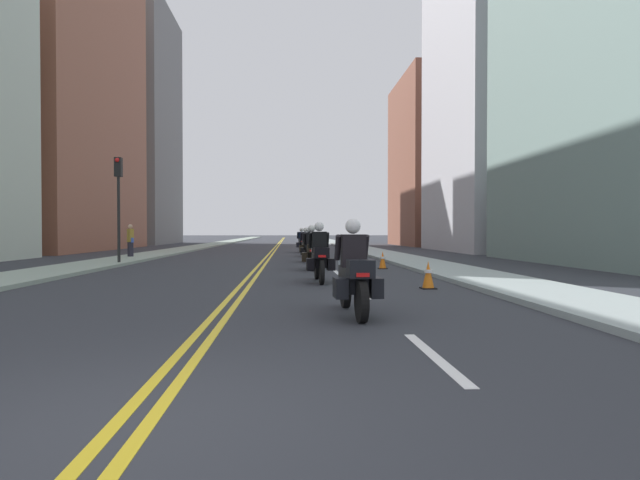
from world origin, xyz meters
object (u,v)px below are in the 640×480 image
at_px(motorcycle_1, 319,257).
at_px(motorcycle_2, 312,252).
at_px(motorcycle_3, 309,248).
at_px(motorcycle_4, 306,245).
at_px(pedestrian_0, 130,241).
at_px(traffic_cone_1, 428,275).
at_px(motorcycle_5, 302,243).
at_px(motorcycle_0, 354,276).
at_px(traffic_light_near, 118,190).
at_px(traffic_cone_0, 383,260).

height_order(motorcycle_1, motorcycle_2, motorcycle_1).
height_order(motorcycle_2, motorcycle_3, motorcycle_2).
bearing_deg(motorcycle_2, motorcycle_4, 89.17).
bearing_deg(motorcycle_2, pedestrian_0, 137.93).
xyz_separation_m(motorcycle_1, motorcycle_3, (0.08, 9.47, -0.03)).
distance_m(motorcycle_3, traffic_cone_1, 11.53).
bearing_deg(motorcycle_5, motorcycle_2, -93.40).
distance_m(motorcycle_1, traffic_cone_1, 3.14).
bearing_deg(motorcycle_3, motorcycle_1, -87.77).
bearing_deg(motorcycle_0, motorcycle_3, 87.90).
xyz_separation_m(traffic_cone_1, traffic_light_near, (-10.53, 9.44, 2.79)).
bearing_deg(motorcycle_2, traffic_cone_0, 6.52).
xyz_separation_m(motorcycle_0, pedestrian_0, (-9.24, 18.24, 0.26)).
relative_size(motorcycle_1, pedestrian_0, 1.24).
height_order(motorcycle_5, traffic_light_near, traffic_light_near).
bearing_deg(motorcycle_3, traffic_light_near, -164.62).
relative_size(motorcycle_1, traffic_light_near, 0.49).
distance_m(motorcycle_2, pedestrian_0, 12.06).
bearing_deg(motorcycle_5, traffic_light_near, -126.65).
distance_m(motorcycle_0, motorcycle_5, 25.42).
bearing_deg(traffic_cone_0, pedestrian_0, 146.51).
xyz_separation_m(motorcycle_3, traffic_cone_1, (2.49, -11.25, -0.32)).
bearing_deg(motorcycle_2, motorcycle_0, -88.82).
xyz_separation_m(motorcycle_1, traffic_cone_1, (2.57, -1.77, -0.35)).
bearing_deg(traffic_cone_1, motorcycle_5, 96.83).
xyz_separation_m(motorcycle_4, motorcycle_5, (-0.11, 5.27, -0.01)).
bearing_deg(traffic_cone_1, motorcycle_2, 112.12).
xyz_separation_m(motorcycle_2, motorcycle_3, (0.09, 4.90, 0.00)).
relative_size(motorcycle_0, motorcycle_4, 1.05).
bearing_deg(motorcycle_5, traffic_cone_1, -86.58).
bearing_deg(motorcycle_1, motorcycle_5, 88.18).
xyz_separation_m(motorcycle_4, traffic_cone_1, (2.48, -16.30, -0.33)).
height_order(motorcycle_1, motorcycle_5, motorcycle_1).
xyz_separation_m(motorcycle_5, traffic_cone_0, (2.69, -14.90, -0.33)).
distance_m(motorcycle_0, traffic_cone_0, 10.80).
relative_size(motorcycle_2, motorcycle_4, 0.99).
height_order(traffic_light_near, pedestrian_0, traffic_light_near).
distance_m(motorcycle_4, traffic_light_near, 10.86).
xyz_separation_m(motorcycle_2, traffic_light_near, (-7.95, 3.09, 2.48)).
xyz_separation_m(motorcycle_0, motorcycle_5, (-0.25, 25.42, -0.00)).
bearing_deg(motorcycle_1, motorcycle_3, 87.66).
bearing_deg(traffic_cone_0, traffic_cone_1, -90.91).
bearing_deg(motorcycle_2, traffic_cone_1, -68.11).
distance_m(motorcycle_2, traffic_cone_1, 6.86).
height_order(motorcycle_5, traffic_cone_0, motorcycle_5).
distance_m(traffic_cone_1, pedestrian_0, 18.48).
bearing_deg(motorcycle_1, traffic_cone_0, 59.46).
height_order(motorcycle_3, motorcycle_5, motorcycle_5).
distance_m(motorcycle_5, traffic_cone_1, 21.73).
bearing_deg(motorcycle_0, traffic_cone_0, 74.24).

